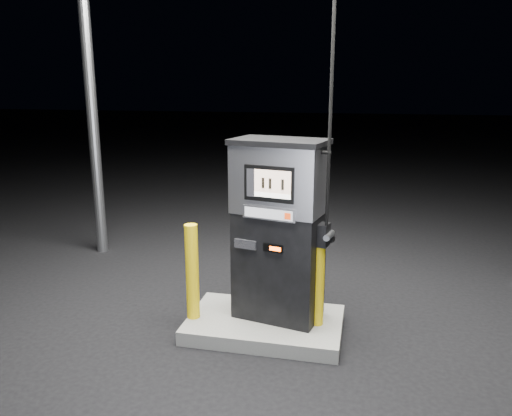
# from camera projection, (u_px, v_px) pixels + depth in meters

# --- Properties ---
(ground) EXTENTS (80.00, 80.00, 0.00)m
(ground) POSITION_uv_depth(u_px,v_px,m) (265.00, 331.00, 5.27)
(ground) COLOR black
(ground) RESTS_ON ground
(pump_island) EXTENTS (1.60, 1.00, 0.15)m
(pump_island) POSITION_uv_depth(u_px,v_px,m) (265.00, 324.00, 5.25)
(pump_island) COLOR #605F5B
(pump_island) RESTS_ON ground
(fuel_dispenser) EXTENTS (1.08, 0.73, 3.87)m
(fuel_dispenser) POSITION_uv_depth(u_px,v_px,m) (279.00, 229.00, 5.07)
(fuel_dispenser) COLOR black
(fuel_dispenser) RESTS_ON pump_island
(bollard_left) EXTENTS (0.17, 0.17, 1.01)m
(bollard_left) POSITION_uv_depth(u_px,v_px,m) (192.00, 272.00, 5.14)
(bollard_left) COLOR yellow
(bollard_left) RESTS_ON pump_island
(bollard_right) EXTENTS (0.13, 0.13, 0.87)m
(bollard_right) POSITION_uv_depth(u_px,v_px,m) (318.00, 284.00, 5.00)
(bollard_right) COLOR yellow
(bollard_right) RESTS_ON pump_island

